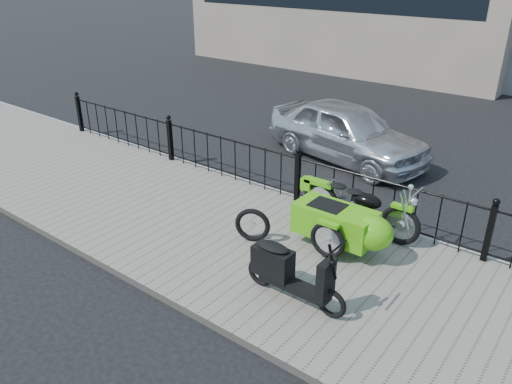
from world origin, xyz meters
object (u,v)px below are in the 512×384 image
Objects in this scene: spare_tire at (253,225)px; sedan_car at (347,132)px; scooter at (288,272)px.

spare_tire is 0.15× the size of sedan_car.
sedan_car is (-2.02, 5.44, 0.15)m from scooter.
scooter is at bearing -34.39° from spare_tire.
spare_tire is at bearing 145.61° from scooter.
sedan_car is at bearing 110.41° from scooter.
spare_tire is 4.60m from sedan_car.
scooter is 1.60m from spare_tire.
scooter is at bearing -148.29° from sedan_car.
scooter reaches higher than spare_tire.
spare_tire is at bearing -159.87° from sedan_car.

